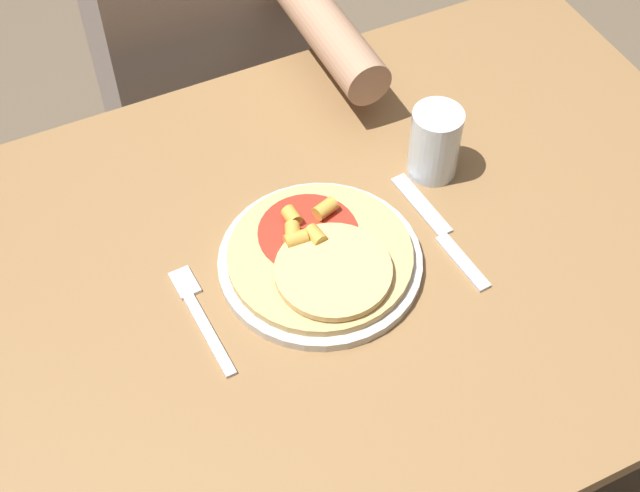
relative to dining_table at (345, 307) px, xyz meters
name	(u,v)px	position (x,y,z in m)	size (l,w,h in m)	color
ground_plane	(338,490)	(0.00, 0.00, -0.64)	(8.00, 8.00, 0.00)	brown
dining_table	(345,307)	(0.00, 0.00, 0.00)	(1.16, 0.80, 0.76)	olive
plate	(320,262)	(-0.04, 0.00, 0.13)	(0.27, 0.27, 0.01)	beige
pizza	(321,256)	(-0.04, 0.00, 0.14)	(0.24, 0.24, 0.04)	tan
fork	(199,313)	(-0.21, 0.00, 0.12)	(0.03, 0.18, 0.00)	silver
knife	(441,232)	(0.13, -0.02, 0.12)	(0.03, 0.22, 0.00)	silver
drinking_glass	(435,143)	(0.18, 0.09, 0.17)	(0.07, 0.07, 0.11)	silver
person_diner	(207,41)	(0.03, 0.61, 0.03)	(0.38, 0.52, 1.15)	#2D2D38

